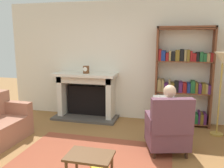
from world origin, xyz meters
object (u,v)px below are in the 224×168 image
at_px(armchair_reading, 168,129).
at_px(side_table, 90,161).
at_px(floor_lamp, 222,65).
at_px(bookshelf, 183,80).
at_px(mantel_clock, 86,70).
at_px(seated_reader, 167,115).
at_px(fireplace, 87,94).

distance_m(armchair_reading, side_table, 1.53).
bearing_deg(floor_lamp, bookshelf, 146.60).
distance_m(mantel_clock, seated_reader, 2.28).
xyz_separation_m(fireplace, bookshelf, (2.17, 0.03, 0.42)).
relative_size(armchair_reading, seated_reader, 0.85).
bearing_deg(seated_reader, side_table, 40.97).
distance_m(bookshelf, floor_lamp, 0.88).
xyz_separation_m(bookshelf, seated_reader, (-0.29, -1.36, -0.37)).
xyz_separation_m(fireplace, mantel_clock, (0.04, -0.10, 0.59)).
bearing_deg(fireplace, seated_reader, -35.23).
relative_size(bookshelf, seated_reader, 1.85).
bearing_deg(side_table, bookshelf, 66.75).
bearing_deg(mantel_clock, side_table, -69.28).
distance_m(seated_reader, floor_lamp, 1.52).
relative_size(side_table, floor_lamp, 0.35).
bearing_deg(floor_lamp, armchair_reading, -131.53).
distance_m(side_table, floor_lamp, 3.07).
xyz_separation_m(bookshelf, armchair_reading, (-0.26, -1.48, -0.57)).
height_order(bookshelf, armchair_reading, bookshelf).
bearing_deg(bookshelf, fireplace, -179.11).
distance_m(fireplace, armchair_reading, 2.40).
xyz_separation_m(mantel_clock, seated_reader, (1.84, -1.23, -0.54)).
distance_m(mantel_clock, bookshelf, 2.14).
xyz_separation_m(fireplace, floor_lamp, (2.83, -0.40, 0.79)).
xyz_separation_m(mantel_clock, floor_lamp, (2.80, -0.30, 0.20)).
bearing_deg(armchair_reading, side_table, 37.64).
bearing_deg(armchair_reading, floor_lamp, -147.54).
bearing_deg(armchair_reading, seated_reader, -90.00).
relative_size(fireplace, armchair_reading, 1.55).
height_order(side_table, floor_lamp, floor_lamp).
height_order(mantel_clock, bookshelf, bookshelf).
relative_size(bookshelf, floor_lamp, 1.31).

